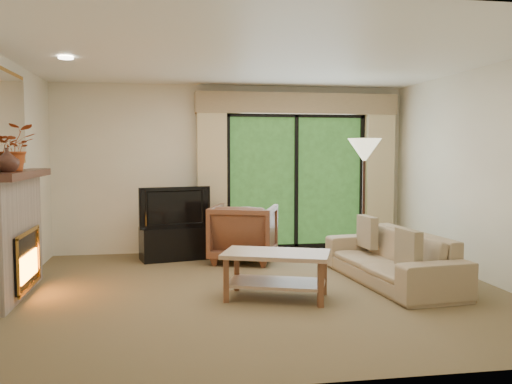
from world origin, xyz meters
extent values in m
plane|color=brown|center=(0.00, 0.00, 0.00)|extent=(5.50, 5.50, 0.00)
plane|color=white|center=(0.00, 0.00, 2.60)|extent=(5.50, 5.50, 0.00)
plane|color=silver|center=(0.00, 2.50, 1.30)|extent=(5.00, 0.00, 5.00)
plane|color=silver|center=(0.00, -2.50, 1.30)|extent=(5.00, 0.00, 5.00)
plane|color=silver|center=(2.75, 0.00, 1.30)|extent=(0.00, 5.00, 5.00)
cube|color=#CEB787|center=(-0.35, 2.34, 1.20)|extent=(0.45, 0.18, 2.35)
cube|color=#CEB787|center=(2.35, 2.34, 1.20)|extent=(0.45, 0.18, 2.35)
cube|color=#937956|center=(1.00, 2.36, 2.32)|extent=(3.20, 0.24, 0.32)
cube|color=black|center=(-0.95, 1.95, 0.24)|extent=(1.02, 0.62, 0.47)
imported|color=black|center=(-0.95, 1.95, 0.77)|extent=(1.04, 0.36, 0.60)
imported|color=brown|center=(0.04, 1.64, 0.41)|extent=(1.13, 1.14, 0.82)
imported|color=#9D8767|center=(1.61, 0.09, 0.31)|extent=(1.03, 2.19, 0.62)
cube|color=brown|center=(1.54, -0.52, 0.53)|extent=(0.15, 0.42, 0.41)
cube|color=brown|center=(1.54, 0.70, 0.53)|extent=(0.15, 0.42, 0.41)
imported|color=#45271E|center=(-2.61, -0.20, 1.49)|extent=(0.26, 0.26, 0.25)
imported|color=#9F421B|center=(-2.61, 0.04, 1.62)|extent=(0.53, 0.49, 0.49)
camera|label=1|loc=(-1.03, -5.96, 1.58)|focal=38.00mm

